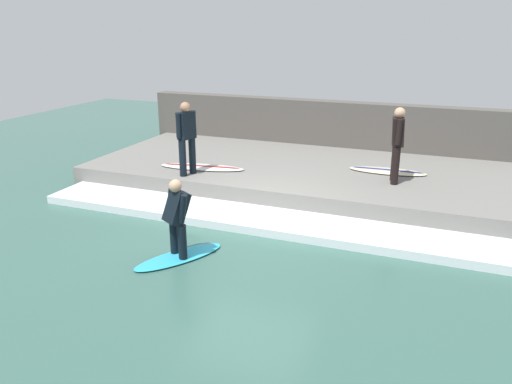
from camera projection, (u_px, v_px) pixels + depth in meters
ground_plane at (249, 231)px, 9.69m from camera, size 28.00×28.00×0.00m
concrete_ledge at (298, 175)px, 12.47m from camera, size 4.40×10.18×0.50m
back_wall at (323, 131)px, 14.43m from camera, size 0.50×10.69×1.76m
wave_foam_crest at (258, 220)px, 10.05m from camera, size 1.20×9.67×0.17m
surfboard_riding at (179, 257)px, 8.58m from camera, size 1.71×1.30×0.06m
surfer_riding at (177, 214)px, 8.32m from camera, size 0.53×0.54×1.36m
surfer_waiting_near at (397, 141)px, 10.76m from camera, size 0.56×0.32×1.66m
surfboard_waiting_near at (387, 171)px, 11.78m from camera, size 0.64×1.81×0.07m
surfer_waiting_far at (187, 135)px, 11.31m from camera, size 0.55×0.36×1.68m
surfboard_waiting_far at (202, 167)px, 12.10m from camera, size 0.87×2.16×0.07m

